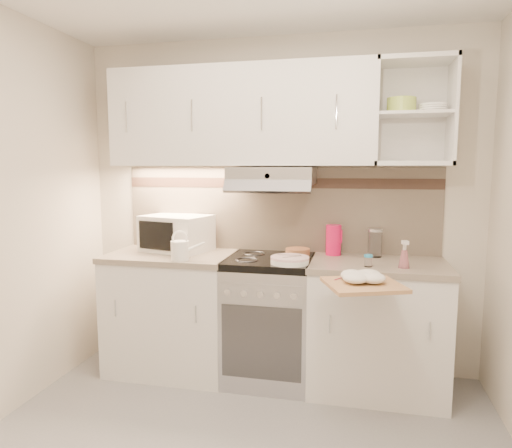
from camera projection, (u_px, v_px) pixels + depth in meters
name	position (u px, v px, depth m)	size (l,w,h in m)	color
room_shell	(245.00, 151.00, 2.44)	(3.04, 2.84, 2.52)	beige
base_cabinet_left	(173.00, 314.00, 3.46)	(0.90, 0.60, 0.86)	white
worktop_left	(171.00, 256.00, 3.41)	(0.92, 0.62, 0.04)	gray
base_cabinet_right	(376.00, 329.00, 3.14)	(0.90, 0.60, 0.86)	white
worktop_right	(378.00, 265.00, 3.08)	(0.92, 0.62, 0.04)	gray
electric_range	(269.00, 319.00, 3.30)	(0.60, 0.60, 0.90)	#B7B7BC
microwave	(177.00, 233.00, 3.50)	(0.56, 0.47, 0.27)	white
watering_can	(181.00, 250.00, 3.15)	(0.24, 0.12, 0.21)	white
plate_stack	(290.00, 260.00, 3.03)	(0.26, 0.26, 0.05)	white
bread_loaf	(298.00, 251.00, 3.36)	(0.18, 0.18, 0.04)	#A96E3D
pink_pitcher	(334.00, 240.00, 3.33)	(0.12, 0.11, 0.22)	#D70C4A
glass_jar	(375.00, 243.00, 3.26)	(0.11, 0.11, 0.20)	white
spice_jar	(368.00, 261.00, 2.94)	(0.05, 0.05, 0.08)	white
spray_bottle	(404.00, 256.00, 2.90)	(0.07, 0.07, 0.19)	pink
cutting_board	(363.00, 285.00, 2.60)	(0.41, 0.37, 0.02)	tan
dish_towel	(361.00, 276.00, 2.63)	(0.25, 0.21, 0.07)	white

